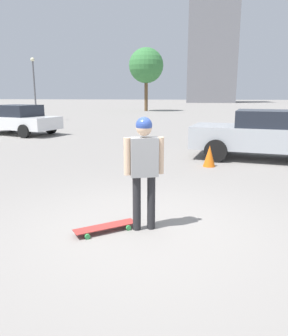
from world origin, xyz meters
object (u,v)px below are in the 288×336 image
Objects in this scene: skateboard at (105,227)px; traffic_cone at (209,156)px; person at (144,161)px; car_parked_near at (267,134)px; car_parked_far at (17,119)px.

skateboard is 4.94m from traffic_cone.
person reaches higher than skateboard.
car_parked_far is at bearing -12.95° from car_parked_near.
person is at bearing 165.23° from traffic_cone.
traffic_cone is (-1.25, 1.73, -0.47)m from car_parked_near.
car_parked_far is 7.85× the size of traffic_cone.
person reaches higher than traffic_cone.
person is 0.36× the size of car_parked_far.
car_parked_near is 2.18m from traffic_cone.
car_parked_far is at bearing -92.76° from skateboard.
traffic_cone is at bearing 163.33° from car_parked_far.
skateboard is at bearing 141.55° from car_parked_far.
car_parked_near is (5.70, -2.90, -0.26)m from person.
skateboard is (-0.18, 0.54, -0.95)m from person.
person is 4.66m from traffic_cone.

